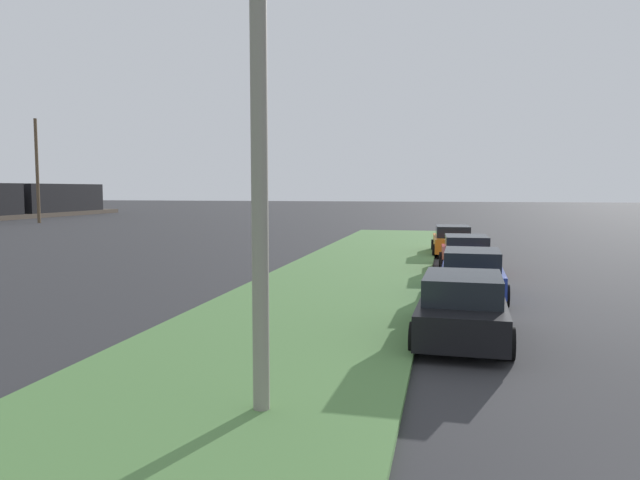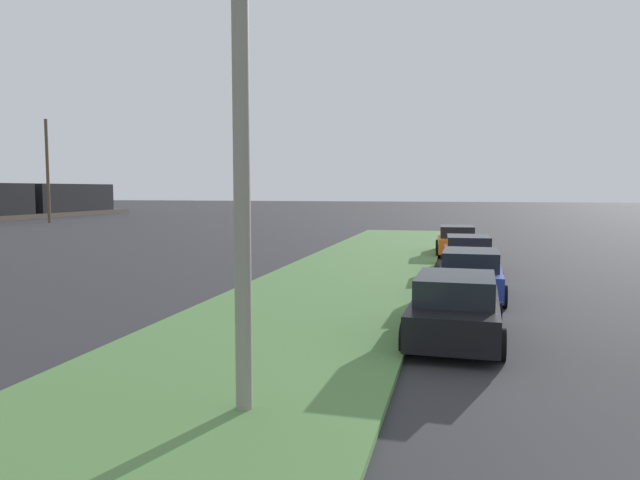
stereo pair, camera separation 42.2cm
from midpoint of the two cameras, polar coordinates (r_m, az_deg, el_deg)
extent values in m
cube|color=#517F42|center=(16.45, -1.44, -6.41)|extent=(60.00, 6.00, 0.12)
cube|color=black|center=(13.36, 12.61, -6.96)|extent=(4.36, 1.95, 0.70)
cube|color=black|center=(13.05, 12.64, -4.45)|extent=(2.25, 1.67, 0.55)
cylinder|color=black|center=(14.78, 9.23, -6.75)|extent=(0.65, 0.24, 0.64)
cylinder|color=black|center=(14.74, 16.27, -6.91)|extent=(0.65, 0.24, 0.64)
cylinder|color=black|center=(12.15, 8.11, -9.28)|extent=(0.65, 0.24, 0.64)
cylinder|color=black|center=(12.11, 16.73, -9.50)|extent=(0.65, 0.24, 0.64)
cube|color=#23389E|center=(18.62, 13.73, -3.63)|extent=(4.34, 1.91, 0.70)
cube|color=black|center=(18.34, 13.77, -1.79)|extent=(2.24, 1.66, 0.55)
cylinder|color=black|center=(20.01, 11.13, -3.71)|extent=(0.65, 0.24, 0.64)
cylinder|color=black|center=(20.01, 16.29, -3.82)|extent=(0.65, 0.24, 0.64)
cylinder|color=black|center=(17.34, 10.72, -5.03)|extent=(0.65, 0.24, 0.64)
cylinder|color=black|center=(17.35, 16.69, -5.15)|extent=(0.65, 0.24, 0.64)
cube|color=red|center=(24.19, 13.33, -1.67)|extent=(4.36, 1.94, 0.70)
cube|color=black|center=(23.92, 13.38, -0.24)|extent=(2.25, 1.67, 0.55)
cylinder|color=black|center=(25.52, 11.14, -1.85)|extent=(0.65, 0.24, 0.64)
cylinder|color=black|center=(25.62, 15.17, -1.91)|extent=(0.65, 0.24, 0.64)
cylinder|color=black|center=(22.84, 11.24, -2.65)|extent=(0.65, 0.24, 0.64)
cylinder|color=black|center=(22.95, 15.74, -2.70)|extent=(0.65, 0.24, 0.64)
cube|color=orange|center=(30.43, 12.19, -0.32)|extent=(4.38, 1.99, 0.70)
cube|color=black|center=(30.18, 12.23, 0.83)|extent=(2.27, 1.70, 0.55)
cylinder|color=black|center=(31.77, 10.45, -0.52)|extent=(0.65, 0.25, 0.64)
cylinder|color=black|center=(31.85, 13.69, -0.57)|extent=(0.65, 0.25, 0.64)
cylinder|color=black|center=(29.09, 10.53, -1.02)|extent=(0.65, 0.25, 0.64)
cylinder|color=black|center=(29.17, 14.06, -1.07)|extent=(0.65, 0.25, 0.64)
cube|color=black|center=(80.29, -23.84, 3.73)|extent=(14.00, 3.00, 3.40)
cylinder|color=gray|center=(8.43, -7.28, 7.99)|extent=(0.24, 0.24, 7.50)
cylinder|color=brown|center=(63.65, -25.68, 5.98)|extent=(0.30, 0.30, 10.00)
camera|label=1|loc=(0.21, -90.58, -0.05)|focal=33.34mm
camera|label=2|loc=(0.21, 89.42, 0.05)|focal=33.34mm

